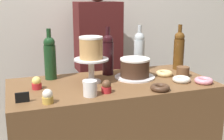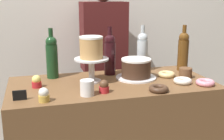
# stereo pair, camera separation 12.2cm
# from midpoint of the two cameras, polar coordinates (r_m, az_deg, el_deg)

# --- Properties ---
(back_wall) EXTENTS (6.00, 0.05, 2.60)m
(back_wall) POSITION_cam_midpoint_polar(r_m,az_deg,el_deg) (2.59, -7.94, 10.93)
(back_wall) COLOR silver
(back_wall) RESTS_ON ground_plane
(cake_stand_pedestal) EXTENTS (0.21, 0.21, 0.15)m
(cake_stand_pedestal) POSITION_cam_midpoint_polar(r_m,az_deg,el_deg) (1.80, -5.98, 0.68)
(cake_stand_pedestal) COLOR silver
(cake_stand_pedestal) RESTS_ON display_counter
(white_layer_cake) EXTENTS (0.14, 0.14, 0.13)m
(white_layer_cake) POSITION_cam_midpoint_polar(r_m,az_deg,el_deg) (1.78, -6.07, 4.34)
(white_layer_cake) COLOR tan
(white_layer_cake) RESTS_ON cake_stand_pedestal
(silver_serving_platter) EXTENTS (0.26, 0.26, 0.01)m
(silver_serving_platter) POSITION_cam_midpoint_polar(r_m,az_deg,el_deg) (1.92, 2.64, -1.39)
(silver_serving_platter) COLOR white
(silver_serving_platter) RESTS_ON display_counter
(chocolate_round_cake) EXTENTS (0.19, 0.19, 0.12)m
(chocolate_round_cake) POSITION_cam_midpoint_polar(r_m,az_deg,el_deg) (1.90, 2.66, 0.50)
(chocolate_round_cake) COLOR #3D2619
(chocolate_round_cake) RESTS_ON silver_serving_platter
(wine_bottle_amber) EXTENTS (0.08, 0.08, 0.33)m
(wine_bottle_amber) POSITION_cam_midpoint_polar(r_m,az_deg,el_deg) (2.16, 11.34, 3.92)
(wine_bottle_amber) COLOR #5B3814
(wine_bottle_amber) RESTS_ON display_counter
(wine_bottle_dark_red) EXTENTS (0.08, 0.08, 0.33)m
(wine_bottle_dark_red) POSITION_cam_midpoint_polar(r_m,az_deg,el_deg) (1.97, -2.59, 3.19)
(wine_bottle_dark_red) COLOR black
(wine_bottle_dark_red) RESTS_ON display_counter
(wine_bottle_green) EXTENTS (0.08, 0.08, 0.33)m
(wine_bottle_green) POSITION_cam_midpoint_polar(r_m,az_deg,el_deg) (1.92, -13.80, 2.46)
(wine_bottle_green) COLOR #193D1E
(wine_bottle_green) RESTS_ON display_counter
(wine_bottle_clear) EXTENTS (0.08, 0.08, 0.33)m
(wine_bottle_clear) POSITION_cam_midpoint_polar(r_m,az_deg,el_deg) (2.08, 3.65, 3.77)
(wine_bottle_clear) COLOR #B2BCC1
(wine_bottle_clear) RESTS_ON display_counter
(cupcake_lemon) EXTENTS (0.06, 0.06, 0.07)m
(cupcake_lemon) POSITION_cam_midpoint_polar(r_m,az_deg,el_deg) (1.75, -16.42, -2.50)
(cupcake_lemon) COLOR red
(cupcake_lemon) RESTS_ON display_counter
(cupcake_vanilla) EXTENTS (0.06, 0.06, 0.07)m
(cupcake_vanilla) POSITION_cam_midpoint_polar(r_m,az_deg,el_deg) (1.51, -14.71, -5.07)
(cupcake_vanilla) COLOR gold
(cupcake_vanilla) RESTS_ON display_counter
(cupcake_chocolate) EXTENTS (0.06, 0.06, 0.07)m
(cupcake_chocolate) POSITION_cam_midpoint_polar(r_m,az_deg,el_deg) (1.62, -3.26, -3.29)
(cupcake_chocolate) COLOR red
(cupcake_chocolate) RESTS_ON display_counter
(donut_chocolate) EXTENTS (0.11, 0.11, 0.03)m
(donut_chocolate) POSITION_cam_midpoint_polar(r_m,az_deg,el_deg) (1.68, 7.31, -3.45)
(donut_chocolate) COLOR #472D1E
(donut_chocolate) RESTS_ON display_counter
(donut_sugar) EXTENTS (0.11, 0.11, 0.03)m
(donut_sugar) POSITION_cam_midpoint_polar(r_m,az_deg,el_deg) (1.86, 11.58, -1.82)
(donut_sugar) COLOR silver
(donut_sugar) RESTS_ON display_counter
(donut_glazed) EXTENTS (0.11, 0.11, 0.03)m
(donut_glazed) POSITION_cam_midpoint_polar(r_m,az_deg,el_deg) (1.99, 8.44, -0.66)
(donut_glazed) COLOR #E0C17F
(donut_glazed) RESTS_ON display_counter
(donut_pink) EXTENTS (0.11, 0.11, 0.03)m
(donut_pink) POSITION_cam_midpoint_polar(r_m,az_deg,el_deg) (1.87, 15.66, -2.03)
(donut_pink) COLOR pink
(donut_pink) RESTS_ON display_counter
(cookie_stack) EXTENTS (0.08, 0.08, 0.07)m
(cookie_stack) POSITION_cam_midpoint_polar(r_m,az_deg,el_deg) (1.98, 11.95, -0.33)
(cookie_stack) COLOR brown
(cookie_stack) RESTS_ON display_counter
(price_sign_chalkboard) EXTENTS (0.07, 0.01, 0.05)m
(price_sign_chalkboard) POSITION_cam_midpoint_polar(r_m,az_deg,el_deg) (1.57, -19.25, -5.09)
(price_sign_chalkboard) COLOR black
(price_sign_chalkboard) RESTS_ON display_counter
(coffee_cup_ceramic) EXTENTS (0.08, 0.08, 0.08)m
(coffee_cup_ceramic) POSITION_cam_midpoint_polar(r_m,az_deg,el_deg) (1.58, -6.49, -3.59)
(coffee_cup_ceramic) COLOR white
(coffee_cup_ceramic) RESTS_ON display_counter
(barista_figure) EXTENTS (0.36, 0.22, 1.60)m
(barista_figure) POSITION_cam_midpoint_polar(r_m,az_deg,el_deg) (2.45, -4.08, -0.07)
(barista_figure) COLOR black
(barista_figure) RESTS_ON ground_plane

